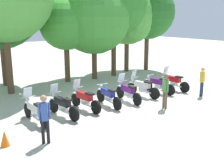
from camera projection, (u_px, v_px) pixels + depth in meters
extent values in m
plane|color=#BCB7A8|center=(118.00, 103.00, 13.81)|extent=(80.00, 80.00, 0.00)
cylinder|color=black|center=(28.00, 110.00, 11.74)|extent=(0.16, 0.65, 0.64)
cylinder|color=black|center=(44.00, 121.00, 10.57)|extent=(0.16, 0.65, 0.64)
cube|color=silver|center=(27.00, 103.00, 11.66)|extent=(0.15, 0.37, 0.04)
cube|color=silver|center=(34.00, 107.00, 11.11)|extent=(0.34, 0.97, 0.30)
cube|color=silver|center=(35.00, 113.00, 11.13)|extent=(0.25, 0.42, 0.24)
cube|color=black|center=(38.00, 105.00, 10.76)|extent=(0.28, 0.46, 0.08)
cylinder|color=silver|center=(28.00, 104.00, 11.60)|extent=(0.07, 0.23, 0.64)
cylinder|color=silver|center=(29.00, 97.00, 11.45)|extent=(0.62, 0.09, 0.04)
sphere|color=silver|center=(28.00, 99.00, 11.58)|extent=(0.17, 0.17, 0.16)
cylinder|color=silver|center=(35.00, 118.00, 10.82)|extent=(0.13, 0.70, 0.07)
cube|color=silver|center=(28.00, 92.00, 11.45)|extent=(0.37, 0.16, 0.39)
cylinder|color=black|center=(54.00, 106.00, 12.38)|extent=(0.21, 0.65, 0.64)
cylinder|color=black|center=(74.00, 114.00, 11.30)|extent=(0.21, 0.65, 0.64)
cube|color=silver|center=(53.00, 99.00, 12.30)|extent=(0.18, 0.38, 0.04)
cube|color=black|center=(62.00, 102.00, 11.79)|extent=(0.42, 0.98, 0.30)
cube|color=silver|center=(63.00, 108.00, 11.82)|extent=(0.28, 0.43, 0.24)
cube|color=black|center=(68.00, 99.00, 11.47)|extent=(0.31, 0.47, 0.08)
cylinder|color=silver|center=(54.00, 99.00, 12.24)|extent=(0.09, 0.23, 0.64)
cylinder|color=silver|center=(55.00, 93.00, 12.10)|extent=(0.62, 0.14, 0.04)
sphere|color=silver|center=(54.00, 95.00, 12.22)|extent=(0.18, 0.18, 0.16)
cylinder|color=silver|center=(64.00, 112.00, 11.51)|extent=(0.19, 0.70, 0.07)
cube|color=silver|center=(54.00, 88.00, 12.10)|extent=(0.38, 0.19, 0.39)
cylinder|color=black|center=(76.00, 100.00, 13.28)|extent=(0.19, 0.65, 0.64)
cylinder|color=black|center=(96.00, 107.00, 12.17)|extent=(0.19, 0.65, 0.64)
cube|color=silver|center=(76.00, 93.00, 13.20)|extent=(0.17, 0.37, 0.04)
cube|color=red|center=(85.00, 96.00, 12.68)|extent=(0.39, 0.98, 0.30)
cube|color=silver|center=(85.00, 102.00, 12.70)|extent=(0.28, 0.43, 0.24)
cube|color=black|center=(90.00, 94.00, 12.35)|extent=(0.30, 0.47, 0.08)
cylinder|color=silver|center=(77.00, 94.00, 13.14)|extent=(0.08, 0.23, 0.64)
cylinder|color=silver|center=(77.00, 88.00, 13.00)|extent=(0.62, 0.12, 0.04)
sphere|color=silver|center=(76.00, 89.00, 13.12)|extent=(0.18, 0.18, 0.16)
cylinder|color=silver|center=(87.00, 105.00, 12.40)|extent=(0.17, 0.70, 0.07)
cube|color=silver|center=(77.00, 83.00, 12.99)|extent=(0.38, 0.18, 0.39)
cylinder|color=black|center=(101.00, 96.00, 13.96)|extent=(0.12, 0.64, 0.64)
cylinder|color=black|center=(117.00, 104.00, 12.68)|extent=(0.12, 0.64, 0.64)
cube|color=silver|center=(101.00, 89.00, 13.88)|extent=(0.13, 0.36, 0.04)
cube|color=navy|center=(108.00, 92.00, 13.28)|extent=(0.29, 0.96, 0.30)
cube|color=silver|center=(108.00, 98.00, 13.30)|extent=(0.23, 0.41, 0.24)
cube|color=black|center=(112.00, 90.00, 12.91)|extent=(0.26, 0.45, 0.08)
cylinder|color=silver|center=(101.00, 90.00, 13.81)|extent=(0.06, 0.23, 0.64)
cylinder|color=silver|center=(102.00, 84.00, 13.66)|extent=(0.62, 0.06, 0.04)
sphere|color=silver|center=(101.00, 86.00, 13.80)|extent=(0.17, 0.17, 0.16)
cylinder|color=silver|center=(109.00, 101.00, 12.99)|extent=(0.10, 0.70, 0.07)
cylinder|color=black|center=(120.00, 92.00, 14.66)|extent=(0.14, 0.65, 0.64)
cylinder|color=black|center=(137.00, 99.00, 13.36)|extent=(0.14, 0.65, 0.64)
cube|color=silver|center=(120.00, 86.00, 14.58)|extent=(0.14, 0.37, 0.04)
cube|color=#59196B|center=(128.00, 89.00, 13.97)|extent=(0.32, 0.96, 0.30)
cube|color=silver|center=(128.00, 94.00, 13.99)|extent=(0.24, 0.41, 0.24)
cube|color=black|center=(132.00, 87.00, 13.59)|extent=(0.27, 0.45, 0.08)
cylinder|color=silver|center=(121.00, 87.00, 14.51)|extent=(0.06, 0.23, 0.64)
cylinder|color=silver|center=(122.00, 81.00, 14.36)|extent=(0.62, 0.08, 0.04)
sphere|color=silver|center=(121.00, 83.00, 14.50)|extent=(0.17, 0.17, 0.16)
cylinder|color=silver|center=(129.00, 97.00, 13.68)|extent=(0.11, 0.70, 0.07)
cube|color=silver|center=(122.00, 77.00, 14.36)|extent=(0.37, 0.16, 0.39)
cylinder|color=black|center=(132.00, 88.00, 15.45)|extent=(0.23, 0.65, 0.64)
cylinder|color=black|center=(154.00, 93.00, 14.40)|extent=(0.23, 0.65, 0.64)
cube|color=silver|center=(132.00, 83.00, 15.37)|extent=(0.19, 0.38, 0.04)
cube|color=silver|center=(142.00, 85.00, 14.88)|extent=(0.45, 0.98, 0.30)
cube|color=silver|center=(143.00, 89.00, 14.91)|extent=(0.30, 0.44, 0.24)
cube|color=black|center=(148.00, 82.00, 14.56)|extent=(0.32, 0.48, 0.08)
cylinder|color=silver|center=(133.00, 83.00, 15.32)|extent=(0.09, 0.23, 0.64)
cylinder|color=silver|center=(135.00, 78.00, 15.18)|extent=(0.61, 0.16, 0.04)
sphere|color=silver|center=(133.00, 79.00, 15.29)|extent=(0.19, 0.19, 0.16)
cylinder|color=silver|center=(145.00, 92.00, 14.61)|extent=(0.21, 0.70, 0.07)
cube|color=silver|center=(134.00, 74.00, 15.17)|extent=(0.38, 0.20, 0.39)
cylinder|color=black|center=(148.00, 85.00, 16.20)|extent=(0.22, 0.65, 0.64)
cylinder|color=black|center=(170.00, 90.00, 15.13)|extent=(0.22, 0.65, 0.64)
cube|color=silver|center=(148.00, 80.00, 16.12)|extent=(0.19, 0.38, 0.04)
cube|color=#59196B|center=(158.00, 81.00, 15.62)|extent=(0.43, 0.98, 0.30)
cube|color=silver|center=(158.00, 86.00, 15.64)|extent=(0.29, 0.43, 0.24)
cube|color=black|center=(164.00, 79.00, 15.30)|extent=(0.32, 0.48, 0.08)
cylinder|color=silver|center=(149.00, 80.00, 16.06)|extent=(0.09, 0.23, 0.64)
cylinder|color=silver|center=(150.00, 75.00, 15.92)|extent=(0.62, 0.15, 0.04)
sphere|color=silver|center=(149.00, 77.00, 16.04)|extent=(0.19, 0.19, 0.16)
cylinder|color=silver|center=(161.00, 89.00, 15.34)|extent=(0.20, 0.70, 0.07)
cylinder|color=black|center=(164.00, 82.00, 16.90)|extent=(0.15, 0.65, 0.64)
cylinder|color=black|center=(185.00, 87.00, 15.72)|extent=(0.15, 0.65, 0.64)
cube|color=silver|center=(164.00, 77.00, 16.82)|extent=(0.15, 0.37, 0.04)
cube|color=red|center=(174.00, 79.00, 16.26)|extent=(0.33, 0.97, 0.30)
cube|color=silver|center=(174.00, 83.00, 16.29)|extent=(0.25, 0.41, 0.24)
cube|color=black|center=(179.00, 77.00, 15.91)|extent=(0.27, 0.46, 0.08)
cylinder|color=silver|center=(165.00, 78.00, 16.75)|extent=(0.07, 0.23, 0.64)
cylinder|color=silver|center=(167.00, 73.00, 16.61)|extent=(0.62, 0.08, 0.04)
sphere|color=silver|center=(165.00, 74.00, 16.74)|extent=(0.17, 0.17, 0.16)
cylinder|color=silver|center=(176.00, 86.00, 15.98)|extent=(0.12, 0.70, 0.07)
cube|color=silver|center=(166.00, 69.00, 16.61)|extent=(0.37, 0.16, 0.39)
cylinder|color=brown|center=(166.00, 101.00, 12.83)|extent=(0.12, 0.12, 0.82)
cylinder|color=brown|center=(164.00, 100.00, 12.98)|extent=(0.12, 0.12, 0.82)
cube|color=#4C8C47|center=(166.00, 85.00, 12.74)|extent=(0.22, 0.23, 0.62)
cylinder|color=#4C8C47|center=(168.00, 86.00, 12.60)|extent=(0.09, 0.09, 0.58)
cylinder|color=#4C8C47|center=(163.00, 84.00, 12.87)|extent=(0.09, 0.09, 0.58)
sphere|color=brown|center=(166.00, 76.00, 12.63)|extent=(0.24, 0.24, 0.22)
cylinder|color=#232D4C|center=(202.00, 89.00, 15.06)|extent=(0.13, 0.13, 0.79)
cylinder|color=#232D4C|center=(201.00, 89.00, 14.93)|extent=(0.13, 0.13, 0.79)
cube|color=gold|center=(202.00, 77.00, 14.83)|extent=(0.26, 0.24, 0.59)
cylinder|color=gold|center=(204.00, 76.00, 14.95)|extent=(0.10, 0.10, 0.56)
cylinder|color=gold|center=(201.00, 77.00, 14.72)|extent=(0.10, 0.10, 0.56)
sphere|color=#DBAD89|center=(203.00, 69.00, 14.73)|extent=(0.26, 0.26, 0.21)
cylinder|color=black|center=(48.00, 132.00, 9.27)|extent=(0.14, 0.14, 0.84)
cylinder|color=black|center=(43.00, 132.00, 9.23)|extent=(0.14, 0.14, 0.84)
cube|color=#33519E|center=(44.00, 112.00, 9.08)|extent=(0.27, 0.26, 0.63)
cylinder|color=#33519E|center=(49.00, 111.00, 9.12)|extent=(0.10, 0.10, 0.60)
cylinder|color=#33519E|center=(39.00, 112.00, 9.03)|extent=(0.10, 0.10, 0.60)
sphere|color=#A87A5B|center=(43.00, 98.00, 8.97)|extent=(0.29, 0.29, 0.23)
cylinder|color=brown|center=(9.00, 61.00, 15.21)|extent=(0.36, 0.36, 3.71)
cylinder|color=brown|center=(4.00, 61.00, 17.23)|extent=(0.36, 0.36, 3.08)
cylinder|color=brown|center=(67.00, 62.00, 18.30)|extent=(0.36, 0.36, 2.66)
sphere|color=#3D8E33|center=(66.00, 23.00, 17.71)|extent=(3.45, 3.45, 3.45)
cylinder|color=brown|center=(94.00, 61.00, 19.19)|extent=(0.36, 0.36, 2.52)
sphere|color=#3D8E33|center=(94.00, 17.00, 18.49)|extent=(5.02, 5.02, 5.02)
cylinder|color=brown|center=(114.00, 51.00, 20.13)|extent=(0.36, 0.36, 3.64)
sphere|color=#2D7A28|center=(114.00, 2.00, 19.31)|extent=(4.79, 4.79, 4.79)
cylinder|color=brown|center=(127.00, 54.00, 21.93)|extent=(0.36, 0.36, 2.86)
sphere|color=#4C9E3D|center=(127.00, 15.00, 21.23)|extent=(4.61, 4.61, 4.61)
cylinder|color=brown|center=(146.00, 51.00, 22.56)|extent=(0.36, 0.36, 3.18)
sphere|color=#236623|center=(148.00, 12.00, 21.83)|extent=(4.35, 4.35, 4.35)
cone|color=orange|center=(5.00, 138.00, 9.09)|extent=(0.32, 0.32, 0.55)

